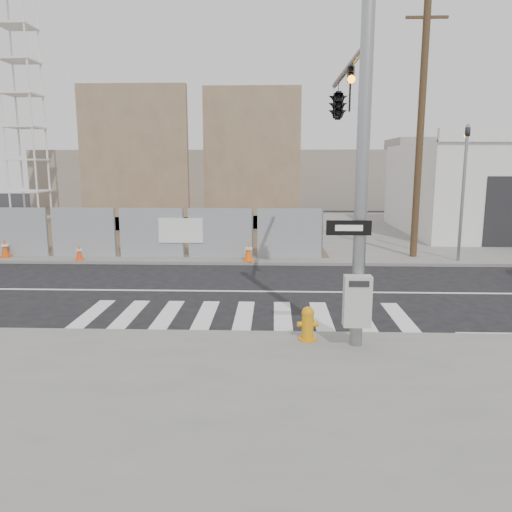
{
  "coord_description": "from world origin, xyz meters",
  "views": [
    {
      "loc": [
        0.75,
        -14.88,
        3.88
      ],
      "look_at": [
        0.28,
        -1.54,
        1.4
      ],
      "focal_mm": 35.0,
      "sensor_mm": 36.0,
      "label": 1
    }
  ],
  "objects_px": {
    "traffic_cone_c": "(79,252)",
    "traffic_cone_d": "(248,252)",
    "fire_hydrant": "(308,323)",
    "crane_tower": "(21,79)",
    "traffic_cone_b": "(5,248)",
    "signal_pole": "(344,127)"
  },
  "relations": [
    {
      "from": "traffic_cone_b",
      "to": "traffic_cone_d",
      "type": "xyz_separation_m",
      "value": [
        9.97,
        -0.53,
        0.01
      ]
    },
    {
      "from": "crane_tower",
      "to": "traffic_cone_d",
      "type": "xyz_separation_m",
      "value": [
        14.78,
        -12.78,
        -8.52
      ]
    },
    {
      "from": "crane_tower",
      "to": "fire_hydrant",
      "type": "relative_size",
      "value": 24.47
    },
    {
      "from": "crane_tower",
      "to": "fire_hydrant",
      "type": "bearing_deg",
      "value": -52.56
    },
    {
      "from": "fire_hydrant",
      "to": "traffic_cone_d",
      "type": "distance_m",
      "value": 8.94
    },
    {
      "from": "traffic_cone_d",
      "to": "traffic_cone_c",
      "type": "bearing_deg",
      "value": 180.0
    },
    {
      "from": "traffic_cone_c",
      "to": "traffic_cone_d",
      "type": "xyz_separation_m",
      "value": [
        6.69,
        0.0,
        0.07
      ]
    },
    {
      "from": "traffic_cone_c",
      "to": "fire_hydrant",
      "type": "bearing_deg",
      "value": -46.18
    },
    {
      "from": "traffic_cone_c",
      "to": "traffic_cone_b",
      "type": "bearing_deg",
      "value": 170.81
    },
    {
      "from": "crane_tower",
      "to": "fire_hydrant",
      "type": "distance_m",
      "value": 28.45
    },
    {
      "from": "signal_pole",
      "to": "traffic_cone_c",
      "type": "distance_m",
      "value": 12.11
    },
    {
      "from": "crane_tower",
      "to": "traffic_cone_c",
      "type": "relative_size",
      "value": 28.92
    },
    {
      "from": "fire_hydrant",
      "to": "traffic_cone_c",
      "type": "height_order",
      "value": "fire_hydrant"
    },
    {
      "from": "fire_hydrant",
      "to": "traffic_cone_b",
      "type": "height_order",
      "value": "traffic_cone_b"
    },
    {
      "from": "traffic_cone_c",
      "to": "traffic_cone_d",
      "type": "distance_m",
      "value": 6.69
    },
    {
      "from": "crane_tower",
      "to": "traffic_cone_b",
      "type": "relative_size",
      "value": 23.98
    },
    {
      "from": "fire_hydrant",
      "to": "traffic_cone_c",
      "type": "distance_m",
      "value": 12.15
    },
    {
      "from": "traffic_cone_b",
      "to": "traffic_cone_d",
      "type": "height_order",
      "value": "traffic_cone_d"
    },
    {
      "from": "signal_pole",
      "to": "traffic_cone_d",
      "type": "relative_size",
      "value": 8.96
    },
    {
      "from": "signal_pole",
      "to": "traffic_cone_c",
      "type": "height_order",
      "value": "signal_pole"
    },
    {
      "from": "fire_hydrant",
      "to": "traffic_cone_c",
      "type": "xyz_separation_m",
      "value": [
        -8.42,
        8.77,
        -0.06
      ]
    },
    {
      "from": "fire_hydrant",
      "to": "traffic_cone_c",
      "type": "relative_size",
      "value": 1.18
    }
  ]
}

